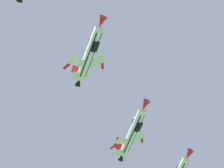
% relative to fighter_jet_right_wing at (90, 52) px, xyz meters
% --- Properties ---
extents(fighter_jet_right_wing, '(13.56, 11.20, 6.39)m').
position_rel_fighter_jet_right_wing_xyz_m(fighter_jet_right_wing, '(0.00, 0.00, 0.00)').
color(fighter_jet_right_wing, white).
extents(fighter_jet_left_outer, '(13.56, 11.00, 7.01)m').
position_rel_fighter_jet_right_wing_xyz_m(fighter_jet_left_outer, '(-2.61, 20.65, 0.28)').
color(fighter_jet_left_outer, white).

